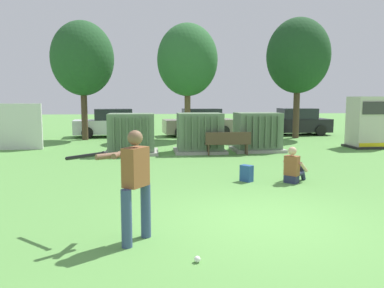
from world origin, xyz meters
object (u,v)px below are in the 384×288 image
(transformer_west, at_px, (132,134))
(seated_spectator, at_px, (293,168))
(parked_car_leftmost, at_px, (112,124))
(parked_car_right_of_center, at_px, (295,122))
(backpack, at_px, (247,173))
(parked_car_left_of_center, at_px, (200,123))
(transformer_mid_east, at_px, (257,132))
(transformer_mid_west, at_px, (200,133))
(generator_enclosure, at_px, (367,123))
(batter, at_px, (133,180))
(park_bench, at_px, (228,142))
(sports_ball, at_px, (197,259))

(transformer_west, relative_size, seated_spectator, 2.18)
(seated_spectator, bearing_deg, parked_car_leftmost, 115.18)
(parked_car_right_of_center, bearing_deg, seated_spectator, -111.68)
(seated_spectator, height_order, backpack, seated_spectator)
(seated_spectator, distance_m, parked_car_left_of_center, 12.78)
(backpack, distance_m, parked_car_leftmost, 13.52)
(transformer_west, distance_m, transformer_mid_east, 5.26)
(seated_spectator, bearing_deg, transformer_mid_west, 106.75)
(generator_enclosure, relative_size, parked_car_left_of_center, 0.53)
(parked_car_left_of_center, bearing_deg, generator_enclosure, -42.76)
(seated_spectator, relative_size, parked_car_right_of_center, 0.23)
(transformer_mid_east, relative_size, batter, 1.21)
(park_bench, distance_m, backpack, 4.70)
(park_bench, height_order, sports_ball, park_bench)
(transformer_west, relative_size, transformer_mid_east, 1.00)
(transformer_west, relative_size, batter, 1.21)
(transformer_west, bearing_deg, park_bench, -12.35)
(backpack, bearing_deg, transformer_west, 121.14)
(generator_enclosure, bearing_deg, transformer_mid_west, -175.16)
(sports_ball, bearing_deg, seated_spectator, 55.73)
(parked_car_leftmost, relative_size, parked_car_left_of_center, 1.00)
(transformer_mid_west, xyz_separation_m, parked_car_right_of_center, (6.83, 6.94, -0.04))
(transformer_west, relative_size, parked_car_left_of_center, 0.48)
(transformer_west, height_order, parked_car_right_of_center, same)
(batter, bearing_deg, parked_car_leftmost, 96.90)
(transformer_mid_east, height_order, backpack, transformer_mid_east)
(transformer_west, bearing_deg, batter, -87.03)
(park_bench, bearing_deg, transformer_mid_west, 137.26)
(generator_enclosure, bearing_deg, sports_ball, -129.31)
(transformer_mid_west, relative_size, parked_car_left_of_center, 0.48)
(generator_enclosure, relative_size, park_bench, 1.28)
(park_bench, xyz_separation_m, sports_ball, (-2.39, -9.52, -0.49))
(generator_enclosure, distance_m, batter, 14.27)
(transformer_mid_east, bearing_deg, batter, -116.10)
(generator_enclosure, height_order, parked_car_left_of_center, generator_enclosure)
(generator_enclosure, relative_size, backpack, 5.23)
(park_bench, relative_size, parked_car_left_of_center, 0.41)
(transformer_mid_east, relative_size, parked_car_left_of_center, 0.48)
(transformer_mid_west, distance_m, transformer_mid_east, 2.49)
(backpack, height_order, parked_car_left_of_center, parked_car_left_of_center)
(park_bench, distance_m, parked_car_leftmost, 9.54)
(transformer_mid_west, bearing_deg, transformer_mid_east, 3.55)
(sports_ball, bearing_deg, generator_enclosure, 50.69)
(transformer_west, xyz_separation_m, generator_enclosure, (10.46, 0.75, 0.35))
(parked_car_leftmost, bearing_deg, batter, -83.10)
(generator_enclosure, relative_size, seated_spectator, 2.39)
(transformer_mid_east, height_order, generator_enclosure, generator_enclosure)
(transformer_mid_west, bearing_deg, batter, -103.39)
(transformer_mid_west, height_order, parked_car_left_of_center, same)
(transformer_mid_east, relative_size, seated_spectator, 2.18)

